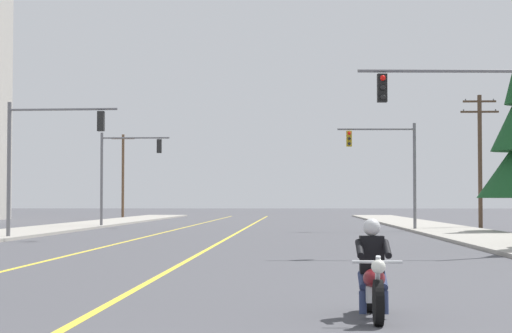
{
  "coord_description": "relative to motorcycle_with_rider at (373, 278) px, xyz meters",
  "views": [
    {
      "loc": [
        2.88,
        -6.97,
        1.72
      ],
      "look_at": [
        1.61,
        22.53,
        2.85
      ],
      "focal_mm": 63.16,
      "sensor_mm": 36.0,
      "label": 1
    }
  ],
  "objects": [
    {
      "name": "lane_stripe_center",
      "position": [
        -4.25,
        38.63,
        -0.58
      ],
      "size": [
        0.16,
        100.0,
        0.01
      ],
      "primitive_type": "cube",
      "color": "yellow",
      "rests_on": "ground"
    },
    {
      "name": "lane_stripe_left",
      "position": [
        -8.28,
        38.63,
        -0.58
      ],
      "size": [
        0.16,
        100.0,
        0.01
      ],
      "primitive_type": "cube",
      "color": "yellow",
      "rests_on": "ground"
    },
    {
      "name": "sidewalk_kerb_right",
      "position": [
        7.51,
        33.63,
        -0.52
      ],
      "size": [
        4.4,
        110.0,
        0.14
      ],
      "primitive_type": "cube",
      "color": "#9E998E",
      "rests_on": "ground"
    },
    {
      "name": "sidewalk_kerb_left",
      "position": [
        -15.57,
        33.63,
        -0.52
      ],
      "size": [
        4.4,
        110.0,
        0.14
      ],
      "primitive_type": "cube",
      "color": "#9E998E",
      "rests_on": "ground"
    },
    {
      "name": "motorcycle_with_rider",
      "position": [
        0.0,
        0.0,
        0.0
      ],
      "size": [
        0.7,
        2.19,
        1.46
      ],
      "color": "black",
      "rests_on": "ground"
    },
    {
      "name": "traffic_signal_near_right",
      "position": [
        4.5,
        15.34,
        3.53
      ],
      "size": [
        5.24,
        0.59,
        6.2
      ],
      "color": "slate",
      "rests_on": "ground"
    },
    {
      "name": "traffic_signal_near_left",
      "position": [
        -12.61,
        26.7,
        3.52
      ],
      "size": [
        5.07,
        0.43,
        6.2
      ],
      "color": "slate",
      "rests_on": "ground"
    },
    {
      "name": "traffic_signal_mid_right",
      "position": [
        4.47,
        38.5,
        3.49
      ],
      "size": [
        4.51,
        0.47,
        6.2
      ],
      "color": "slate",
      "rests_on": "ground"
    },
    {
      "name": "traffic_signal_mid_left",
      "position": [
        -12.49,
        44.97,
        3.49
      ],
      "size": [
        4.56,
        0.37,
        6.2
      ],
      "color": "slate",
      "rests_on": "ground"
    },
    {
      "name": "utility_pole_right_far",
      "position": [
        10.37,
        42.95,
        3.93
      ],
      "size": [
        2.35,
        0.26,
        8.32
      ],
      "color": "#4C3828",
      "rests_on": "ground"
    },
    {
      "name": "utility_pole_left_far",
      "position": [
        -18.02,
        74.39,
        3.76
      ],
      "size": [
        2.24,
        0.26,
        8.27
      ],
      "color": "brown",
      "rests_on": "ground"
    }
  ]
}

